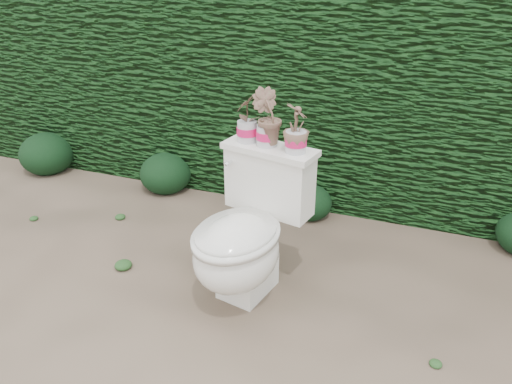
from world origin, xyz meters
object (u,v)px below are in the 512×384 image
(potted_plant_left, at_px, (247,119))
(potted_plant_center, at_px, (267,119))
(toilet, at_px, (245,237))
(potted_plant_right, at_px, (296,130))

(potted_plant_left, relative_size, potted_plant_center, 0.87)
(toilet, xyz_separation_m, potted_plant_center, (0.03, 0.24, 0.56))
(potted_plant_left, bearing_deg, potted_plant_center, 89.76)
(potted_plant_right, bearing_deg, potted_plant_center, 48.49)
(toilet, distance_m, potted_plant_right, 0.61)
(potted_plant_center, relative_size, potted_plant_right, 1.21)
(toilet, relative_size, potted_plant_right, 3.30)
(toilet, bearing_deg, potted_plant_left, 120.26)
(potted_plant_left, relative_size, potted_plant_right, 1.05)
(potted_plant_center, distance_m, potted_plant_right, 0.17)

